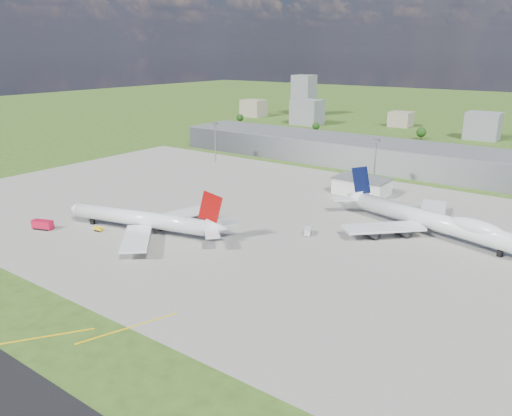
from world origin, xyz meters
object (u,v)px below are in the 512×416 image
Objects in this scene: airliner_red_twin at (146,220)px; tug_yellow at (98,229)px; airliner_blue_quad at (432,221)px; fire_truck at (43,225)px; van_white_near at (308,232)px.

airliner_red_twin is 19.71× the size of tug_yellow.
airliner_blue_quad reaches higher than tug_yellow.
fire_truck is (-130.12, -86.69, -4.21)m from airliner_blue_quad.
airliner_blue_quad is 156.41m from fire_truck.
airliner_blue_quad is 9.03× the size of fire_truck.
van_white_near is (70.63, 46.17, 0.51)m from tug_yellow.
fire_truck reaches higher than van_white_near.
van_white_near is at bearing 21.62° from tug_yellow.
fire_truck is 23.51m from tug_yellow.
airliner_red_twin is 20.47m from tug_yellow.
van_white_near is at bearing 12.29° from fire_truck.
airliner_red_twin is at bearing 99.96° from van_white_near.
fire_truck is (-37.37, -22.16, -3.58)m from airliner_red_twin.
airliner_blue_quad is at bearing 13.37° from fire_truck.
airliner_red_twin reaches higher than van_white_near.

